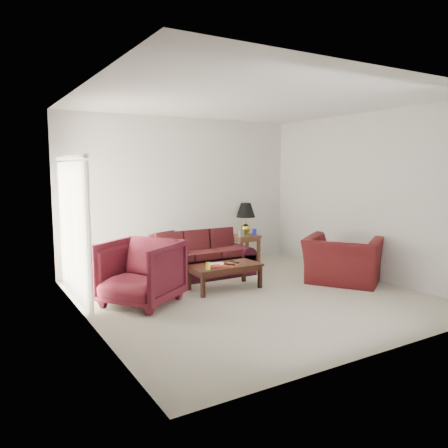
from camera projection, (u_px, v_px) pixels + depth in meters
name	position (u px, v px, depth m)	size (l,w,h in m)	color
floor	(251.00, 296.00, 6.89)	(5.00, 5.00, 0.00)	beige
blinds	(72.00, 229.00, 6.64)	(0.10, 2.00, 2.16)	silver
sofa	(200.00, 256.00, 8.02)	(1.97, 0.85, 0.81)	black
throw_pillow	(167.00, 242.00, 8.10)	(0.38, 0.11, 0.38)	black
end_table	(244.00, 249.00, 9.34)	(0.54, 0.54, 0.59)	brown
table_lamp	(246.00, 219.00, 9.33)	(0.41, 0.41, 0.68)	gold
clock	(241.00, 234.00, 9.08)	(0.13, 0.05, 0.13)	#AFAFB3
blue_canister	(254.00, 232.00, 9.22)	(0.09, 0.09, 0.14)	#201DBD
picture_frame	(234.00, 231.00, 9.35)	(0.12, 0.02, 0.15)	silver
floor_lamp	(85.00, 237.00, 7.47)	(0.27, 0.27, 1.65)	white
armchair_left	(141.00, 272.00, 6.42)	(1.02, 1.05, 0.96)	#4A111B
armchair_right	(343.00, 260.00, 7.64)	(1.24, 1.09, 0.81)	#491013
coffee_table	(225.00, 277.00, 7.25)	(1.18, 0.59, 0.41)	black
magazine_red	(214.00, 266.00, 7.07)	(0.25, 0.19, 0.01)	#B11611
magazine_white	(217.00, 264.00, 7.25)	(0.25, 0.19, 0.01)	white
magazine_orange	(230.00, 265.00, 7.19)	(0.28, 0.21, 0.02)	#E1471A
remote_a	(230.00, 264.00, 7.13)	(0.05, 0.19, 0.02)	black
remote_b	(235.00, 262.00, 7.29)	(0.05, 0.18, 0.02)	black
yellow_glass	(208.00, 266.00, 6.87)	(0.07, 0.07, 0.12)	yellow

